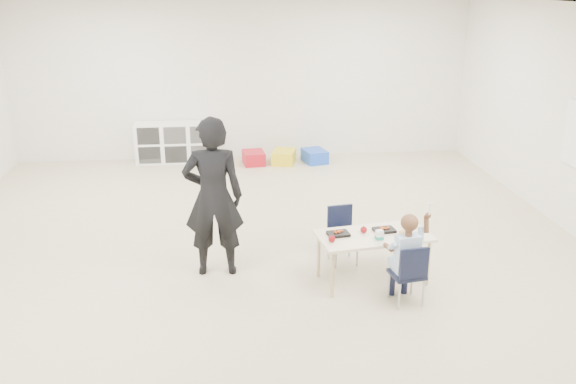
{
  "coord_description": "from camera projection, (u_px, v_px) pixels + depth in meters",
  "views": [
    {
      "loc": [
        -0.3,
        -6.27,
        3.05
      ],
      "look_at": [
        0.34,
        -0.0,
        0.85
      ],
      "focal_mm": 38.0,
      "sensor_mm": 36.0,
      "label": 1
    }
  ],
  "objects": [
    {
      "name": "adult",
      "position": [
        213.0,
        197.0,
        6.45
      ],
      "size": [
        0.64,
        0.43,
        1.75
      ],
      "primitive_type": "imported",
      "rotation": [
        0.0,
        0.0,
        3.13
      ],
      "color": "black",
      "rests_on": "ground"
    },
    {
      "name": "room",
      "position": [
        256.0,
        144.0,
        6.46
      ],
      "size": [
        9.0,
        9.02,
        2.8
      ],
      "color": "beige",
      "rests_on": "ground"
    },
    {
      "name": "cubby_shelf",
      "position": [
        176.0,
        142.0,
        10.71
      ],
      "size": [
        1.4,
        0.4,
        0.7
      ],
      "primitive_type": "cube",
      "color": "white",
      "rests_on": "ground"
    },
    {
      "name": "bin_red",
      "position": [
        254.0,
        158.0,
        10.64
      ],
      "size": [
        0.4,
        0.49,
        0.22
      ],
      "primitive_type": "cube",
      "rotation": [
        0.0,
        0.0,
        0.11
      ],
      "color": "#B1111F",
      "rests_on": "ground"
    },
    {
      "name": "apple_near",
      "position": [
        364.0,
        230.0,
        6.38
      ],
      "size": [
        0.07,
        0.07,
        0.07
      ],
      "primitive_type": "sphere",
      "color": "maroon",
      "rests_on": "table"
    },
    {
      "name": "apple_far",
      "position": [
        332.0,
        239.0,
        6.16
      ],
      "size": [
        0.07,
        0.07,
        0.07
      ],
      "primitive_type": "sphere",
      "color": "maroon",
      "rests_on": "table"
    },
    {
      "name": "milk_carton",
      "position": [
        379.0,
        235.0,
        6.21
      ],
      "size": [
        0.08,
        0.08,
        0.1
      ],
      "primitive_type": "cube",
      "rotation": [
        0.0,
        0.0,
        0.15
      ],
      "color": "white",
      "rests_on": "table"
    },
    {
      "name": "child",
      "position": [
        408.0,
        256.0,
        5.93
      ],
      "size": [
        0.49,
        0.49,
        1.02
      ],
      "primitive_type": null,
      "rotation": [
        0.0,
        0.0,
        0.15
      ],
      "color": "#B3CEF2",
      "rests_on": "chair_near"
    },
    {
      "name": "bread_roll",
      "position": [
        403.0,
        233.0,
        6.3
      ],
      "size": [
        0.09,
        0.09,
        0.07
      ],
      "primitive_type": "ellipsoid",
      "color": "tan",
      "rests_on": "table"
    },
    {
      "name": "table",
      "position": [
        373.0,
        257.0,
        6.44
      ],
      "size": [
        1.25,
        0.76,
        0.54
      ],
      "rotation": [
        0.0,
        0.0,
        0.15
      ],
      "color": "beige",
      "rests_on": "ground"
    },
    {
      "name": "lunch_tray_far",
      "position": [
        338.0,
        234.0,
        6.33
      ],
      "size": [
        0.24,
        0.19,
        0.03
      ],
      "primitive_type": "cube",
      "rotation": [
        0.0,
        0.0,
        0.15
      ],
      "color": "black",
      "rests_on": "table"
    },
    {
      "name": "chair_near",
      "position": [
        407.0,
        273.0,
        5.99
      ],
      "size": [
        0.35,
        0.34,
        0.64
      ],
      "primitive_type": null,
      "rotation": [
        0.0,
        0.0,
        0.15
      ],
      "color": "black",
      "rests_on": "ground"
    },
    {
      "name": "chair_far",
      "position": [
        343.0,
        236.0,
        6.86
      ],
      "size": [
        0.35,
        0.34,
        0.64
      ],
      "primitive_type": null,
      "rotation": [
        0.0,
        0.0,
        0.15
      ],
      "color": "black",
      "rests_on": "ground"
    },
    {
      "name": "bin_blue",
      "position": [
        315.0,
        156.0,
        10.74
      ],
      "size": [
        0.46,
        0.53,
        0.22
      ],
      "primitive_type": "cube",
      "rotation": [
        0.0,
        0.0,
        0.25
      ],
      "color": "blue",
      "rests_on": "ground"
    },
    {
      "name": "lunch_tray_near",
      "position": [
        384.0,
        230.0,
        6.43
      ],
      "size": [
        0.24,
        0.19,
        0.03
      ],
      "primitive_type": "cube",
      "rotation": [
        0.0,
        0.0,
        0.15
      ],
      "color": "black",
      "rests_on": "table"
    },
    {
      "name": "bin_yellow",
      "position": [
        284.0,
        157.0,
        10.68
      ],
      "size": [
        0.48,
        0.56,
        0.23
      ],
      "primitive_type": "cube",
      "rotation": [
        0.0,
        0.0,
        -0.26
      ],
      "color": "yellow",
      "rests_on": "ground"
    }
  ]
}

